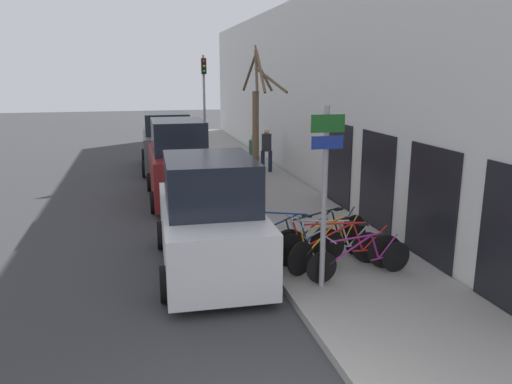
{
  "coord_description": "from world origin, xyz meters",
  "views": [
    {
      "loc": [
        -1.47,
        -4.0,
        3.92
      ],
      "look_at": [
        0.96,
        6.07,
        1.44
      ],
      "focal_mm": 35.0,
      "sensor_mm": 36.0,
      "label": 1
    }
  ],
  "objects_px": {
    "bicycle_2": "(330,246)",
    "parked_car_1": "(179,165)",
    "pedestrian_far": "(267,147)",
    "bicycle_1": "(339,248)",
    "bicycle_5": "(286,237)",
    "pedestrian_near": "(254,153)",
    "parked_car_2": "(167,144)",
    "bicycle_4": "(321,236)",
    "bicycle_3": "(329,243)",
    "bicycle_0": "(360,259)",
    "street_tree": "(256,137)",
    "signpost": "(325,188)",
    "traffic_light": "(204,95)",
    "parked_car_0": "(210,219)"
  },
  "relations": [
    {
      "from": "signpost",
      "to": "bicycle_0",
      "type": "height_order",
      "value": "signpost"
    },
    {
      "from": "bicycle_5",
      "to": "pedestrian_near",
      "type": "relative_size",
      "value": 1.27
    },
    {
      "from": "bicycle_5",
      "to": "parked_car_2",
      "type": "height_order",
      "value": "parked_car_2"
    },
    {
      "from": "bicycle_2",
      "to": "bicycle_4",
      "type": "bearing_deg",
      "value": -29.96
    },
    {
      "from": "street_tree",
      "to": "pedestrian_far",
      "type": "bearing_deg",
      "value": 72.81
    },
    {
      "from": "bicycle_0",
      "to": "parked_car_1",
      "type": "height_order",
      "value": "parked_car_1"
    },
    {
      "from": "signpost",
      "to": "bicycle_5",
      "type": "height_order",
      "value": "signpost"
    },
    {
      "from": "parked_car_1",
      "to": "bicycle_3",
      "type": "bearing_deg",
      "value": -69.29
    },
    {
      "from": "bicycle_0",
      "to": "street_tree",
      "type": "relative_size",
      "value": 0.49
    },
    {
      "from": "bicycle_5",
      "to": "street_tree",
      "type": "distance_m",
      "value": 3.46
    },
    {
      "from": "parked_car_2",
      "to": "street_tree",
      "type": "bearing_deg",
      "value": -76.74
    },
    {
      "from": "bicycle_1",
      "to": "parked_car_2",
      "type": "distance_m",
      "value": 12.39
    },
    {
      "from": "traffic_light",
      "to": "street_tree",
      "type": "bearing_deg",
      "value": -89.04
    },
    {
      "from": "parked_car_1",
      "to": "parked_car_2",
      "type": "relative_size",
      "value": 0.95
    },
    {
      "from": "bicycle_0",
      "to": "traffic_light",
      "type": "bearing_deg",
      "value": -1.42
    },
    {
      "from": "bicycle_0",
      "to": "bicycle_5",
      "type": "bearing_deg",
      "value": 29.25
    },
    {
      "from": "bicycle_3",
      "to": "bicycle_5",
      "type": "xyz_separation_m",
      "value": [
        -0.76,
        0.51,
        0.03
      ]
    },
    {
      "from": "bicycle_1",
      "to": "street_tree",
      "type": "relative_size",
      "value": 0.55
    },
    {
      "from": "signpost",
      "to": "bicycle_0",
      "type": "distance_m",
      "value": 1.7
    },
    {
      "from": "bicycle_2",
      "to": "pedestrian_far",
      "type": "bearing_deg",
      "value": -35.6
    },
    {
      "from": "signpost",
      "to": "bicycle_4",
      "type": "xyz_separation_m",
      "value": [
        0.55,
        1.49,
        -1.4
      ]
    },
    {
      "from": "bicycle_3",
      "to": "street_tree",
      "type": "xyz_separation_m",
      "value": [
        -0.67,
        3.49,
        1.77
      ]
    },
    {
      "from": "street_tree",
      "to": "bicycle_1",
      "type": "bearing_deg",
      "value": -79.28
    },
    {
      "from": "bicycle_2",
      "to": "parked_car_1",
      "type": "relative_size",
      "value": 0.47
    },
    {
      "from": "bicycle_3",
      "to": "street_tree",
      "type": "bearing_deg",
      "value": 32.01
    },
    {
      "from": "bicycle_5",
      "to": "street_tree",
      "type": "xyz_separation_m",
      "value": [
        0.08,
        2.99,
        1.74
      ]
    },
    {
      "from": "bicycle_4",
      "to": "bicycle_5",
      "type": "relative_size",
      "value": 1.19
    },
    {
      "from": "pedestrian_far",
      "to": "street_tree",
      "type": "height_order",
      "value": "street_tree"
    },
    {
      "from": "bicycle_0",
      "to": "bicycle_3",
      "type": "bearing_deg",
      "value": 9.5
    },
    {
      "from": "bicycle_1",
      "to": "pedestrian_far",
      "type": "distance_m",
      "value": 10.01
    },
    {
      "from": "pedestrian_far",
      "to": "bicycle_1",
      "type": "bearing_deg",
      "value": 97.51
    },
    {
      "from": "bicycle_2",
      "to": "parked_car_2",
      "type": "xyz_separation_m",
      "value": [
        -2.43,
        11.9,
        0.54
      ]
    },
    {
      "from": "bicycle_0",
      "to": "bicycle_3",
      "type": "distance_m",
      "value": 0.96
    },
    {
      "from": "bicycle_1",
      "to": "bicycle_2",
      "type": "height_order",
      "value": "bicycle_1"
    },
    {
      "from": "bicycle_0",
      "to": "bicycle_3",
      "type": "height_order",
      "value": "bicycle_3"
    },
    {
      "from": "bicycle_3",
      "to": "parked_car_2",
      "type": "bearing_deg",
      "value": 33.0
    },
    {
      "from": "bicycle_0",
      "to": "bicycle_2",
      "type": "distance_m",
      "value": 0.81
    },
    {
      "from": "bicycle_4",
      "to": "pedestrian_far",
      "type": "distance_m",
      "value": 9.3
    },
    {
      "from": "bicycle_1",
      "to": "bicycle_5",
      "type": "distance_m",
      "value": 1.21
    },
    {
      "from": "parked_car_1",
      "to": "pedestrian_far",
      "type": "xyz_separation_m",
      "value": [
        3.66,
        3.12,
        -0.0
      ]
    },
    {
      "from": "bicycle_3",
      "to": "pedestrian_far",
      "type": "relative_size",
      "value": 1.22
    },
    {
      "from": "bicycle_2",
      "to": "parked_car_1",
      "type": "bearing_deg",
      "value": -8.18
    },
    {
      "from": "parked_car_2",
      "to": "traffic_light",
      "type": "distance_m",
      "value": 2.6
    },
    {
      "from": "bicycle_5",
      "to": "pedestrian_near",
      "type": "xyz_separation_m",
      "value": [
        1.18,
        7.9,
        0.53
      ]
    },
    {
      "from": "signpost",
      "to": "bicycle_2",
      "type": "distance_m",
      "value": 1.81
    },
    {
      "from": "bicycle_4",
      "to": "signpost",
      "type": "bearing_deg",
      "value": 137.26
    },
    {
      "from": "pedestrian_near",
      "to": "traffic_light",
      "type": "bearing_deg",
      "value": -82.26
    },
    {
      "from": "parked_car_0",
      "to": "pedestrian_near",
      "type": "relative_size",
      "value": 2.77
    },
    {
      "from": "signpost",
      "to": "bicycle_2",
      "type": "bearing_deg",
      "value": 61.34
    },
    {
      "from": "bicycle_0",
      "to": "bicycle_1",
      "type": "distance_m",
      "value": 0.58
    }
  ]
}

